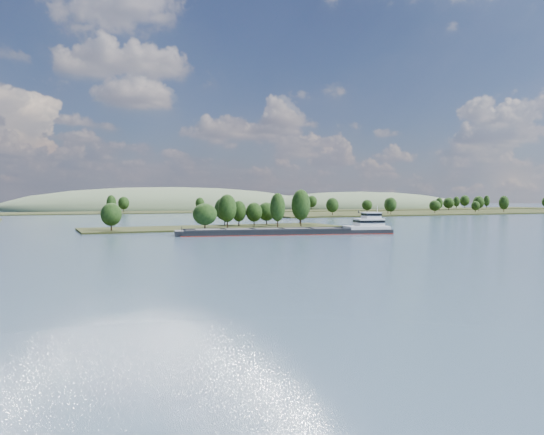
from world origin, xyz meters
name	(u,v)px	position (x,y,z in m)	size (l,w,h in m)	color
ground	(279,240)	(0.00, 120.00, 0.00)	(1800.00, 1800.00, 0.00)	#3E576C
tree_island	(232,217)	(7.28, 179.16, 4.28)	(100.00, 33.94, 15.93)	black
right_bank	(452,212)	(231.24, 299.69, 0.89)	(320.00, 90.00, 14.00)	black
back_shoreline	(139,212)	(9.42, 399.89, 0.73)	(900.00, 60.00, 14.61)	black
hill_east	(360,208)	(260.00, 470.00, 0.00)	(260.00, 140.00, 36.00)	#495A3E
hill_west	(173,209)	(60.00, 500.00, 0.00)	(320.00, 160.00, 44.00)	#495A3E
cargo_barge	(301,230)	(16.60, 138.07, 1.23)	(72.06, 23.88, 9.73)	black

